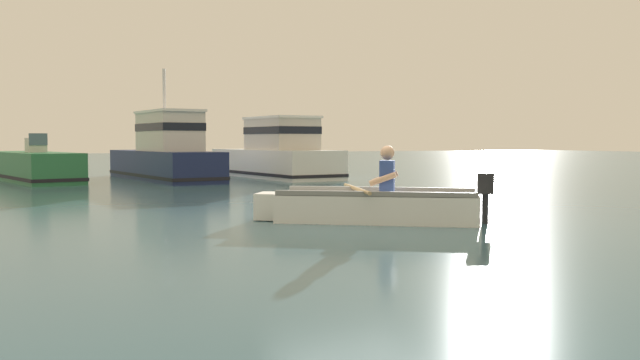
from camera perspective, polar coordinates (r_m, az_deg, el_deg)
ground_plane at (r=11.40m, az=2.85°, el=-3.14°), size 120.00×120.00×0.00m
rowboat_with_person at (r=10.93m, az=4.38°, el=-2.10°), size 3.33×2.71×1.19m
moored_boat_green at (r=23.35m, az=-22.54°, el=0.97°), size 2.68×6.05×1.48m
moored_boat_navy at (r=22.83m, az=-12.60°, el=2.06°), size 2.43×6.77×3.56m
moored_boat_white at (r=23.85m, az=-3.63°, el=2.07°), size 2.63×6.51×2.07m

